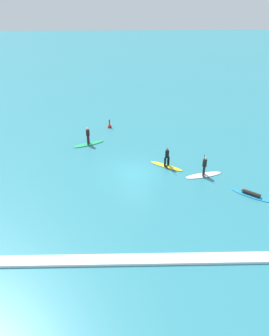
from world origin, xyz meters
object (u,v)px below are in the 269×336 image
Objects in this scene: marker_buoy at (110,126)px; surfer_on_blue_board at (251,194)px; surfer_on_green_board at (88,140)px; surfer_on_yellow_board at (167,162)px; surfer_on_white_board at (204,171)px.

surfer_on_blue_board is at bearing -48.30° from marker_buoy.
surfer_on_blue_board is at bearing -59.19° from surfer_on_green_board.
surfer_on_yellow_board is at bearing -56.71° from surfer_on_green_board.
surfer_on_yellow_board is at bearing -42.17° from surfer_on_white_board.
surfer_on_green_board reaches higher than marker_buoy.
surfer_on_green_board is 1.05× the size of surfer_on_yellow_board.
surfer_on_green_board is 3.03× the size of marker_buoy.
surfer_on_yellow_board is at bearing -0.11° from surfer_on_blue_board.
surfer_on_green_board is 16.15m from surfer_on_blue_board.
surfer_on_green_board is at bearing -45.04° from surfer_on_white_board.
marker_buoy is at bearing 155.46° from surfer_on_yellow_board.
surfer_on_white_board is 1.13× the size of surfer_on_yellow_board.
surfer_on_green_board reaches higher than surfer_on_blue_board.
marker_buoy reaches higher than surfer_on_blue_board.
surfer_on_blue_board is 2.85× the size of marker_buoy.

